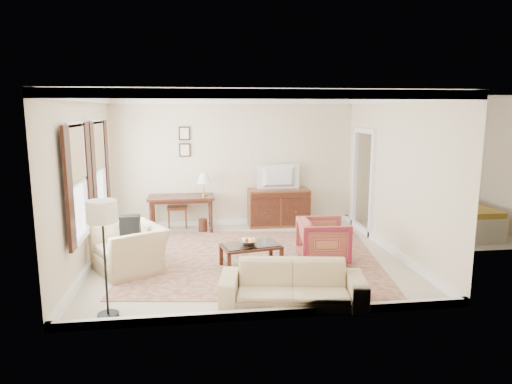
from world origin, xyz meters
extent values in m
cube|color=beige|center=(0.00, 0.00, 0.00)|extent=(5.50, 5.00, 0.01)
cube|color=white|center=(0.00, 0.00, 2.90)|extent=(5.50, 5.00, 0.01)
cube|color=beige|center=(0.00, 2.50, 1.45)|extent=(5.50, 0.01, 2.90)
cube|color=beige|center=(0.00, -2.50, 1.45)|extent=(5.50, 0.01, 2.90)
cube|color=beige|center=(-2.75, 0.00, 1.45)|extent=(0.01, 5.00, 2.90)
cube|color=beige|center=(2.75, 0.00, 1.45)|extent=(0.01, 5.00, 2.90)
cube|color=beige|center=(4.25, 1.15, 0.00)|extent=(3.00, 2.70, 0.01)
cube|color=beige|center=(5.75, 1.15, 1.45)|extent=(0.01, 2.70, 2.90)
cube|color=#5A1E22|center=(0.13, -0.12, 0.01)|extent=(4.79, 4.27, 0.01)
cube|color=#482114|center=(-1.22, 2.04, 0.75)|extent=(1.43, 0.71, 0.05)
cylinder|color=#482114|center=(-1.85, 1.77, 0.36)|extent=(0.07, 0.07, 0.73)
cylinder|color=#482114|center=(-0.58, 1.77, 0.36)|extent=(0.07, 0.07, 0.73)
cylinder|color=#482114|center=(-1.85, 2.32, 0.36)|extent=(0.07, 0.07, 0.73)
cylinder|color=#482114|center=(-0.58, 2.32, 0.36)|extent=(0.07, 0.07, 0.73)
cube|color=brown|center=(0.98, 2.20, 0.43)|extent=(1.39, 0.53, 0.85)
imported|color=black|center=(0.98, 2.18, 1.32)|extent=(0.93, 0.53, 0.12)
cube|color=#482114|center=(0.00, -0.53, 0.37)|extent=(1.06, 0.75, 0.04)
cube|color=silver|center=(0.00, -0.53, 0.41)|extent=(0.99, 0.68, 0.01)
cube|color=silver|center=(0.00, -0.53, 0.14)|extent=(0.97, 0.65, 0.02)
cube|color=#482114|center=(-0.40, -0.86, 0.19)|extent=(0.07, 0.07, 0.37)
cube|color=#482114|center=(0.50, -0.69, 0.19)|extent=(0.07, 0.07, 0.37)
cube|color=#482114|center=(-0.50, -0.37, 0.19)|extent=(0.07, 0.07, 0.37)
cube|color=#482114|center=(0.40, -0.19, 0.19)|extent=(0.07, 0.07, 0.37)
imported|color=silver|center=(-0.04, -0.54, 0.46)|extent=(0.42, 0.42, 0.10)
imported|color=brown|center=(-0.19, -0.52, 0.16)|extent=(0.26, 0.17, 0.38)
imported|color=brown|center=(0.10, -0.56, 0.16)|extent=(0.26, 0.15, 0.38)
imported|color=maroon|center=(1.29, -0.43, 0.42)|extent=(0.83, 0.88, 0.85)
imported|color=#CEB78B|center=(-2.02, -0.38, 0.50)|extent=(1.21, 1.36, 1.00)
cube|color=black|center=(-1.99, -0.35, 0.75)|extent=(0.35, 0.39, 0.40)
imported|color=#CEB78B|center=(0.38, -2.08, 0.39)|extent=(2.04, 0.90, 0.77)
cylinder|color=black|center=(-2.07, -2.13, 0.02)|extent=(0.27, 0.27, 0.04)
cylinder|color=black|center=(-2.07, -2.13, 0.66)|extent=(0.03, 0.03, 1.29)
cylinder|color=silver|center=(-2.07, -2.13, 1.40)|extent=(0.38, 0.38, 0.28)
camera|label=1|loc=(-0.91, -7.88, 2.65)|focal=32.00mm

